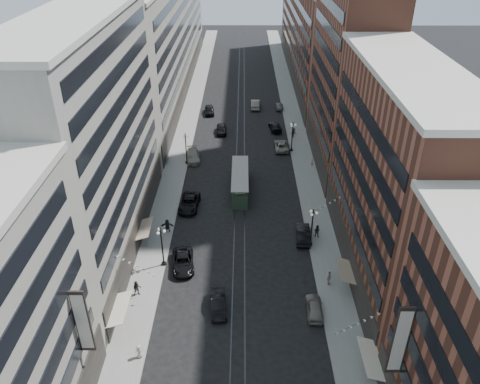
{
  "coord_description": "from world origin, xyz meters",
  "views": [
    {
      "loc": [
        0.42,
        -16.48,
        37.24
      ],
      "look_at": [
        0.06,
        37.24,
        5.0
      ],
      "focal_mm": 35.0,
      "sensor_mm": 36.0,
      "label": 1
    }
  ],
  "objects_px": {
    "pedestrian_5": "(167,226)",
    "car_4": "(314,307)",
    "pedestrian_4": "(329,278)",
    "pedestrian_9": "(293,133)",
    "pedestrian_1": "(139,351)",
    "car_5": "(218,304)",
    "car_13": "(221,129)",
    "car_12": "(275,127)",
    "pedestrian_6": "(167,160)",
    "pedestrian_7": "(317,231)",
    "car_extra_0": "(279,106)",
    "car_10": "(303,234)",
    "car_14": "(255,104)",
    "lamppost_se_far": "(312,226)",
    "car_11": "(281,145)",
    "lamppost_sw_far": "(162,245)",
    "pedestrian_2": "(137,288)",
    "car_7": "(189,203)",
    "lamppost_se_mid": "(292,136)",
    "car_9": "(209,110)",
    "streetcar": "(240,182)",
    "lamppost_sw_mid": "(186,147)",
    "car_8": "(193,156)",
    "pedestrian_8": "(312,162)"
  },
  "relations": [
    {
      "from": "car_4",
      "to": "car_9",
      "type": "relative_size",
      "value": 0.89
    },
    {
      "from": "lamppost_sw_far",
      "to": "pedestrian_2",
      "type": "xyz_separation_m",
      "value": [
        -2.17,
        -5.32,
        -1.99
      ]
    },
    {
      "from": "car_14",
      "to": "pedestrian_5",
      "type": "bearing_deg",
      "value": 75.92
    },
    {
      "from": "car_12",
      "to": "pedestrian_9",
      "type": "bearing_deg",
      "value": 123.6
    },
    {
      "from": "lamppost_se_far",
      "to": "lamppost_se_mid",
      "type": "relative_size",
      "value": 1.0
    },
    {
      "from": "car_9",
      "to": "car_13",
      "type": "relative_size",
      "value": 1.02
    },
    {
      "from": "lamppost_sw_mid",
      "to": "lamppost_se_mid",
      "type": "height_order",
      "value": "same"
    },
    {
      "from": "pedestrian_6",
      "to": "pedestrian_8",
      "type": "height_order",
      "value": "pedestrian_8"
    },
    {
      "from": "car_10",
      "to": "pedestrian_4",
      "type": "bearing_deg",
      "value": 107.1
    },
    {
      "from": "car_7",
      "to": "car_10",
      "type": "relative_size",
      "value": 1.15
    },
    {
      "from": "car_10",
      "to": "car_12",
      "type": "xyz_separation_m",
      "value": [
        -1.6,
        36.01,
        -0.09
      ]
    },
    {
      "from": "car_5",
      "to": "car_10",
      "type": "xyz_separation_m",
      "value": [
        10.6,
        12.84,
        0.06
      ]
    },
    {
      "from": "car_8",
      "to": "pedestrian_6",
      "type": "distance_m",
      "value": 4.58
    },
    {
      "from": "lamppost_se_mid",
      "to": "car_13",
      "type": "bearing_deg",
      "value": 148.21
    },
    {
      "from": "pedestrian_7",
      "to": "streetcar",
      "type": "bearing_deg",
      "value": -24.41
    },
    {
      "from": "pedestrian_1",
      "to": "pedestrian_9",
      "type": "height_order",
      "value": "pedestrian_9"
    },
    {
      "from": "car_9",
      "to": "pedestrian_6",
      "type": "relative_size",
      "value": 3.2
    },
    {
      "from": "car_5",
      "to": "pedestrian_6",
      "type": "relative_size",
      "value": 3.11
    },
    {
      "from": "car_10",
      "to": "pedestrian_5",
      "type": "xyz_separation_m",
      "value": [
        -18.09,
        1.35,
        0.27
      ]
    },
    {
      "from": "pedestrian_6",
      "to": "pedestrian_7",
      "type": "distance_m",
      "value": 30.8
    },
    {
      "from": "car_5",
      "to": "car_14",
      "type": "bearing_deg",
      "value": 78.86
    },
    {
      "from": "car_8",
      "to": "car_13",
      "type": "xyz_separation_m",
      "value": [
        4.45,
        11.66,
        0.02
      ]
    },
    {
      "from": "car_12",
      "to": "car_14",
      "type": "distance_m",
      "value": 12.75
    },
    {
      "from": "pedestrian_4",
      "to": "pedestrian_9",
      "type": "height_order",
      "value": "pedestrian_4"
    },
    {
      "from": "lamppost_sw_far",
      "to": "pedestrian_9",
      "type": "xyz_separation_m",
      "value": [
        19.27,
        37.77,
        -2.01
      ]
    },
    {
      "from": "pedestrian_9",
      "to": "car_extra_0",
      "type": "bearing_deg",
      "value": 110.69
    },
    {
      "from": "car_10",
      "to": "car_14",
      "type": "distance_m",
      "value": 48.5
    },
    {
      "from": "lamppost_se_mid",
      "to": "pedestrian_7",
      "type": "relative_size",
      "value": 3.14
    },
    {
      "from": "lamppost_sw_far",
      "to": "car_11",
      "type": "xyz_separation_m",
      "value": [
        16.63,
        32.85,
        -2.34
      ]
    },
    {
      "from": "car_5",
      "to": "car_13",
      "type": "bearing_deg",
      "value": 85.76
    },
    {
      "from": "car_9",
      "to": "car_extra_0",
      "type": "height_order",
      "value": "car_9"
    },
    {
      "from": "car_13",
      "to": "car_11",
      "type": "bearing_deg",
      "value": -35.26
    },
    {
      "from": "pedestrian_5",
      "to": "car_extra_0",
      "type": "relative_size",
      "value": 0.47
    },
    {
      "from": "pedestrian_2",
      "to": "car_10",
      "type": "relative_size",
      "value": 0.38
    },
    {
      "from": "car_11",
      "to": "pedestrian_9",
      "type": "xyz_separation_m",
      "value": [
        2.64,
        4.92,
        0.33
      ]
    },
    {
      "from": "car_8",
      "to": "car_11",
      "type": "bearing_deg",
      "value": 7.92
    },
    {
      "from": "lamppost_sw_mid",
      "to": "car_12",
      "type": "relative_size",
      "value": 1.08
    },
    {
      "from": "car_10",
      "to": "streetcar",
      "type": "bearing_deg",
      "value": -51.7
    },
    {
      "from": "pedestrian_5",
      "to": "car_4",
      "type": "bearing_deg",
      "value": -40.28
    },
    {
      "from": "pedestrian_6",
      "to": "car_5",
      "type": "bearing_deg",
      "value": 96.64
    },
    {
      "from": "car_5",
      "to": "car_13",
      "type": "distance_m",
      "value": 47.38
    },
    {
      "from": "pedestrian_1",
      "to": "pedestrian_2",
      "type": "xyz_separation_m",
      "value": [
        -1.87,
        8.55,
        0.18
      ]
    },
    {
      "from": "car_11",
      "to": "car_5",
      "type": "bearing_deg",
      "value": 77.11
    },
    {
      "from": "pedestrian_5",
      "to": "car_13",
      "type": "bearing_deg",
      "value": 78.95
    },
    {
      "from": "pedestrian_4",
      "to": "car_12",
      "type": "distance_m",
      "value": 45.05
    },
    {
      "from": "streetcar",
      "to": "pedestrian_4",
      "type": "height_order",
      "value": "streetcar"
    },
    {
      "from": "lamppost_sw_mid",
      "to": "pedestrian_5",
      "type": "bearing_deg",
      "value": -91.4
    },
    {
      "from": "lamppost_se_far",
      "to": "car_11",
      "type": "height_order",
      "value": "lamppost_se_far"
    },
    {
      "from": "car_8",
      "to": "car_14",
      "type": "xyz_separation_m",
      "value": [
        11.35,
        25.36,
        0.1
      ]
    },
    {
      "from": "lamppost_se_far",
      "to": "car_10",
      "type": "height_order",
      "value": "lamppost_se_far"
    }
  ]
}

